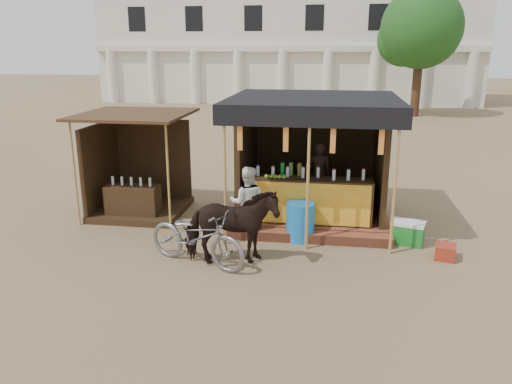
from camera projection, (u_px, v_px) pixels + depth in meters
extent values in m
plane|color=#846B4C|center=(242.00, 280.00, 8.46)|extent=(120.00, 120.00, 0.00)
cube|color=#984C31|center=(311.00, 212.00, 11.61)|extent=(3.40, 2.80, 0.22)
cube|color=#984C31|center=(307.00, 236.00, 10.14)|extent=(3.40, 0.35, 0.20)
cube|color=#372614|center=(309.00, 200.00, 10.54)|extent=(2.60, 0.55, 0.95)
cube|color=orange|center=(309.00, 204.00, 10.27)|extent=(2.50, 0.02, 0.88)
cube|color=#372614|center=(315.00, 144.00, 12.41)|extent=(3.00, 0.12, 2.50)
cube|color=#372614|center=(247.00, 153.00, 11.44)|extent=(0.12, 2.50, 2.50)
cube|color=#372614|center=(381.00, 157.00, 11.01)|extent=(0.12, 2.50, 2.50)
cube|color=black|center=(314.00, 98.00, 10.68)|extent=(3.60, 3.60, 0.06)
cube|color=black|center=(310.00, 118.00, 9.04)|extent=(3.60, 0.06, 0.36)
cylinder|color=tan|center=(225.00, 178.00, 9.63)|extent=(0.06, 0.06, 2.75)
cylinder|color=tan|center=(308.00, 181.00, 9.40)|extent=(0.06, 0.06, 2.75)
cylinder|color=tan|center=(395.00, 184.00, 9.17)|extent=(0.06, 0.06, 2.75)
cube|color=red|center=(240.00, 136.00, 9.36)|extent=(0.10, 0.02, 0.55)
cube|color=red|center=(286.00, 137.00, 9.23)|extent=(0.10, 0.02, 0.55)
cube|color=red|center=(333.00, 138.00, 9.11)|extent=(0.10, 0.02, 0.55)
cube|color=red|center=(382.00, 140.00, 8.98)|extent=(0.10, 0.02, 0.55)
imported|color=black|center=(319.00, 175.00, 11.43)|extent=(0.56, 0.37, 1.53)
cube|color=#372614|center=(142.00, 209.00, 11.91)|extent=(2.00, 2.00, 0.15)
cube|color=#372614|center=(154.00, 161.00, 12.54)|extent=(1.90, 0.10, 2.10)
cube|color=#372614|center=(101.00, 168.00, 11.78)|extent=(0.10, 1.90, 2.10)
cube|color=#472D19|center=(134.00, 114.00, 11.18)|extent=(2.40, 2.40, 0.06)
cylinder|color=tan|center=(75.00, 174.00, 10.76)|extent=(0.05, 0.05, 2.35)
cylinder|color=tan|center=(168.00, 177.00, 10.46)|extent=(0.05, 0.05, 2.35)
cube|color=#372614|center=(133.00, 203.00, 11.35)|extent=(1.20, 0.50, 0.80)
imported|color=black|center=(231.00, 227.00, 8.92)|extent=(1.81, 1.13, 1.42)
imported|color=gray|center=(197.00, 237.00, 8.95)|extent=(2.14, 1.39, 1.06)
imported|color=white|center=(247.00, 202.00, 10.18)|extent=(0.79, 0.65, 1.50)
cylinder|color=blue|center=(300.00, 222.00, 10.13)|extent=(0.74, 0.74, 0.79)
cube|color=maroon|center=(445.00, 252.00, 9.30)|extent=(0.45, 0.49, 0.27)
cube|color=#1B7A27|center=(407.00, 234.00, 10.00)|extent=(0.71, 0.58, 0.40)
cube|color=white|center=(408.00, 223.00, 9.94)|extent=(0.74, 0.60, 0.06)
cube|color=silver|center=(288.00, 44.00, 36.10)|extent=(26.00, 7.00, 8.00)
cube|color=silver|center=(283.00, 48.00, 32.76)|extent=(26.00, 0.50, 0.40)
cylinder|color=silver|center=(113.00, 76.00, 35.04)|extent=(0.70, 0.70, 3.60)
cylinder|color=silver|center=(154.00, 77.00, 34.61)|extent=(0.70, 0.70, 3.60)
cylinder|color=silver|center=(196.00, 77.00, 34.17)|extent=(0.70, 0.70, 3.60)
cylinder|color=silver|center=(238.00, 78.00, 33.73)|extent=(0.70, 0.70, 3.60)
cylinder|color=silver|center=(283.00, 78.00, 33.30)|extent=(0.70, 0.70, 3.60)
cylinder|color=silver|center=(328.00, 78.00, 32.86)|extent=(0.70, 0.70, 3.60)
cylinder|color=silver|center=(374.00, 79.00, 32.43)|extent=(0.70, 0.70, 3.60)
cylinder|color=silver|center=(422.00, 79.00, 31.99)|extent=(0.70, 0.70, 3.60)
cylinder|color=silver|center=(471.00, 80.00, 31.55)|extent=(0.70, 0.70, 3.60)
cylinder|color=#382314|center=(417.00, 80.00, 27.90)|extent=(0.50, 0.50, 4.00)
sphere|color=#245F20|center=(422.00, 28.00, 27.12)|extent=(4.40, 4.40, 4.40)
sphere|color=#245F20|center=(404.00, 39.00, 27.97)|extent=(2.99, 2.99, 2.99)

